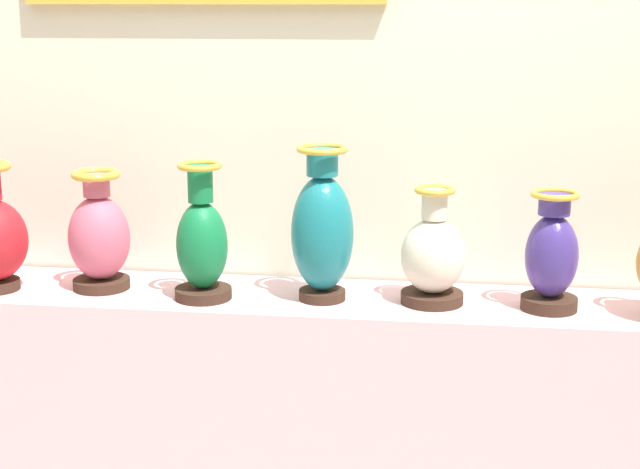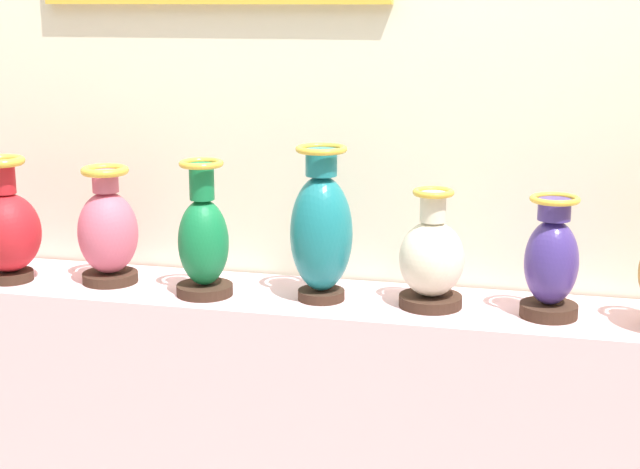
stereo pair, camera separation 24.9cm
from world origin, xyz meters
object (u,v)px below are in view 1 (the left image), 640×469
(vase_teal, at_px, (322,230))
(vase_indigo, at_px, (552,256))
(vase_emerald, at_px, (202,243))
(vase_ivory, at_px, (433,256))
(vase_rose, at_px, (99,237))

(vase_teal, height_order, vase_indigo, vase_teal)
(vase_emerald, distance_m, vase_teal, 0.31)
(vase_emerald, distance_m, vase_ivory, 0.59)
(vase_emerald, bearing_deg, vase_teal, 6.35)
(vase_rose, height_order, vase_emerald, vase_emerald)
(vase_rose, distance_m, vase_emerald, 0.30)
(vase_ivory, bearing_deg, vase_indigo, -2.60)
(vase_indigo, bearing_deg, vase_emerald, -178.02)
(vase_ivory, bearing_deg, vase_teal, -178.07)
(vase_teal, distance_m, vase_indigo, 0.57)
(vase_rose, relative_size, vase_teal, 0.80)
(vase_emerald, height_order, vase_teal, vase_teal)
(vase_ivory, height_order, vase_indigo, same)
(vase_rose, distance_m, vase_ivory, 0.88)
(vase_teal, relative_size, vase_ivory, 1.33)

